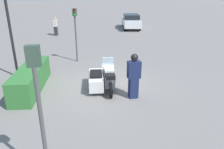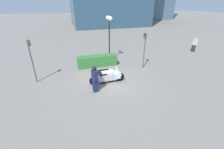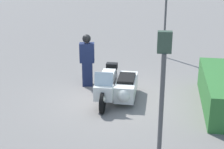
{
  "view_description": "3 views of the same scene",
  "coord_description": "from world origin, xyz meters",
  "px_view_note": "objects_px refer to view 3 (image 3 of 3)",
  "views": [
    {
      "loc": [
        -8.84,
        0.27,
        4.05
      ],
      "look_at": [
        -0.3,
        -0.32,
        0.68
      ],
      "focal_mm": 35.0,
      "sensor_mm": 36.0,
      "label": 1
    },
    {
      "loc": [
        -2.6,
        -9.53,
        5.35
      ],
      "look_at": [
        0.09,
        -0.96,
        0.98
      ],
      "focal_mm": 24.0,
      "sensor_mm": 36.0,
      "label": 2
    },
    {
      "loc": [
        9.76,
        1.49,
        4.38
      ],
      "look_at": [
        -0.23,
        -0.11,
        0.76
      ],
      "focal_mm": 55.0,
      "sensor_mm": 36.0,
      "label": 3
    }
  ],
  "objects_px": {
    "traffic_light_far": "(166,10)",
    "hedge_bush_curbside": "(218,91)",
    "traffic_light_near": "(162,85)",
    "officer_rider": "(87,59)",
    "police_motorcycle": "(117,86)"
  },
  "relations": [
    {
      "from": "traffic_light_far",
      "to": "hedge_bush_curbside",
      "type": "bearing_deg",
      "value": 13.29
    },
    {
      "from": "traffic_light_near",
      "to": "traffic_light_far",
      "type": "relative_size",
      "value": 0.98
    },
    {
      "from": "hedge_bush_curbside",
      "to": "traffic_light_near",
      "type": "xyz_separation_m",
      "value": [
        3.77,
        -1.64,
        1.54
      ]
    },
    {
      "from": "traffic_light_near",
      "to": "officer_rider",
      "type": "bearing_deg",
      "value": 24.33
    },
    {
      "from": "police_motorcycle",
      "to": "traffic_light_near",
      "type": "distance_m",
      "value": 4.28
    },
    {
      "from": "traffic_light_near",
      "to": "traffic_light_far",
      "type": "bearing_deg",
      "value": -3.57
    },
    {
      "from": "officer_rider",
      "to": "traffic_light_near",
      "type": "distance_m",
      "value": 5.58
    },
    {
      "from": "police_motorcycle",
      "to": "hedge_bush_curbside",
      "type": "relative_size",
      "value": 0.74
    },
    {
      "from": "officer_rider",
      "to": "hedge_bush_curbside",
      "type": "height_order",
      "value": "officer_rider"
    },
    {
      "from": "police_motorcycle",
      "to": "traffic_light_near",
      "type": "bearing_deg",
      "value": 19.54
    },
    {
      "from": "officer_rider",
      "to": "police_motorcycle",
      "type": "bearing_deg",
      "value": -141.94
    },
    {
      "from": "officer_rider",
      "to": "traffic_light_near",
      "type": "relative_size",
      "value": 0.59
    },
    {
      "from": "officer_rider",
      "to": "traffic_light_far",
      "type": "distance_m",
      "value": 4.75
    },
    {
      "from": "hedge_bush_curbside",
      "to": "police_motorcycle",
      "type": "bearing_deg",
      "value": -89.42
    },
    {
      "from": "police_motorcycle",
      "to": "officer_rider",
      "type": "xyz_separation_m",
      "value": [
        -1.09,
        -1.2,
        0.5
      ]
    }
  ]
}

